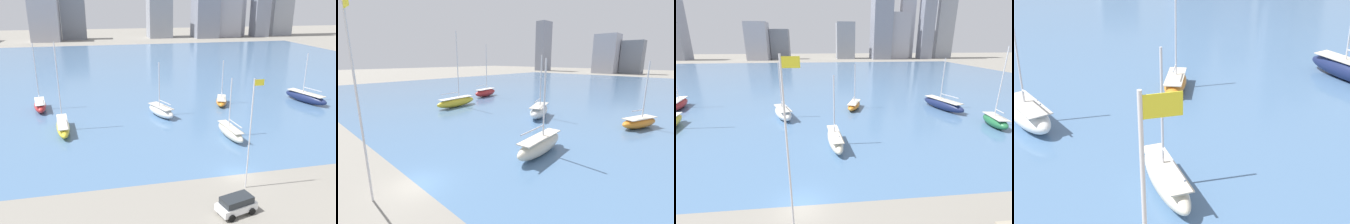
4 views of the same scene
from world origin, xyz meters
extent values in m
plane|color=gray|center=(0.00, 0.00, 0.00)|extent=(500.00, 500.00, 0.00)
cube|color=#4C7099|center=(0.00, 70.00, 0.00)|extent=(180.00, 140.00, 0.00)
cylinder|color=silver|center=(-0.34, -3.11, 6.77)|extent=(0.14, 0.14, 13.54)
cube|color=yellow|center=(0.28, -3.11, 13.04)|extent=(1.10, 0.03, 0.70)
cube|color=gray|center=(-102.27, 169.86, 21.22)|extent=(8.73, 13.12, 42.44)
cube|color=#A8A8B2|center=(-44.53, 164.71, 13.66)|extent=(15.45, 13.04, 27.31)
cube|color=slate|center=(-29.38, 172.28, 11.32)|extent=(13.86, 9.11, 22.63)
ellipsoid|color=#B72828|center=(-29.18, 33.58, 1.01)|extent=(3.73, 8.37, 2.00)
cube|color=silver|center=(-29.18, 33.58, 1.96)|extent=(3.06, 6.86, 0.10)
cube|color=#2D2D33|center=(-29.18, 33.58, 0.45)|extent=(0.42, 1.46, 0.90)
cylinder|color=silver|center=(-29.29, 34.18, 7.86)|extent=(0.18, 0.18, 11.70)
cylinder|color=silver|center=(-28.89, 32.07, 3.11)|extent=(0.93, 4.25, 0.14)
ellipsoid|color=beige|center=(3.73, 11.71, 0.98)|extent=(2.57, 8.16, 1.95)
cube|color=beige|center=(3.73, 11.71, 1.90)|extent=(2.11, 6.69, 0.10)
cube|color=#2D2D33|center=(3.73, 11.71, 0.44)|extent=(0.29, 1.45, 0.88)
cylinder|color=silver|center=(3.68, 12.31, 5.96)|extent=(0.18, 0.18, 8.01)
cylinder|color=silver|center=(3.87, 10.20, 3.05)|extent=(0.51, 4.22, 0.14)
ellipsoid|color=white|center=(-5.41, 24.69, 1.05)|extent=(5.25, 8.07, 2.10)
cube|color=#BCB7AD|center=(-5.41, 24.69, 2.05)|extent=(4.30, 6.62, 0.10)
cube|color=#2D2D33|center=(-5.41, 24.69, 0.48)|extent=(0.67, 1.34, 0.94)
cylinder|color=silver|center=(-5.63, 25.22, 6.33)|extent=(0.18, 0.18, 8.46)
cylinder|color=silver|center=(-4.88, 23.40, 3.20)|extent=(1.62, 3.70, 0.14)
ellipsoid|color=yellow|center=(-23.50, 20.21, 0.96)|extent=(3.45, 10.26, 1.92)
cube|color=silver|center=(-23.50, 20.21, 1.87)|extent=(2.83, 8.42, 0.10)
cube|color=#2D2D33|center=(-23.50, 20.21, 0.44)|extent=(0.40, 1.82, 0.86)
cylinder|color=silver|center=(-23.61, 20.96, 8.65)|extent=(0.18, 0.18, 13.46)
cylinder|color=silver|center=(-23.29, 18.64, 3.02)|extent=(0.77, 4.66, 0.14)
ellipsoid|color=orange|center=(8.97, 29.46, 0.79)|extent=(4.48, 7.09, 1.56)
cube|color=beige|center=(8.97, 29.46, 1.52)|extent=(3.67, 5.81, 0.10)
cube|color=#2D2D33|center=(8.97, 29.46, 0.36)|extent=(0.59, 1.19, 0.70)
cylinder|color=silver|center=(9.15, 29.93, 5.59)|extent=(0.18, 0.18, 8.05)
cylinder|color=silver|center=(8.72, 28.82, 2.67)|extent=(0.99, 2.27, 0.14)
camera|label=1|loc=(-16.79, -35.08, 21.39)|focal=35.00mm
camera|label=2|loc=(16.25, -6.97, 9.79)|focal=24.00mm
camera|label=3|loc=(2.09, -17.06, 14.28)|focal=24.00mm
camera|label=4|loc=(-2.21, -14.20, 18.01)|focal=50.00mm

